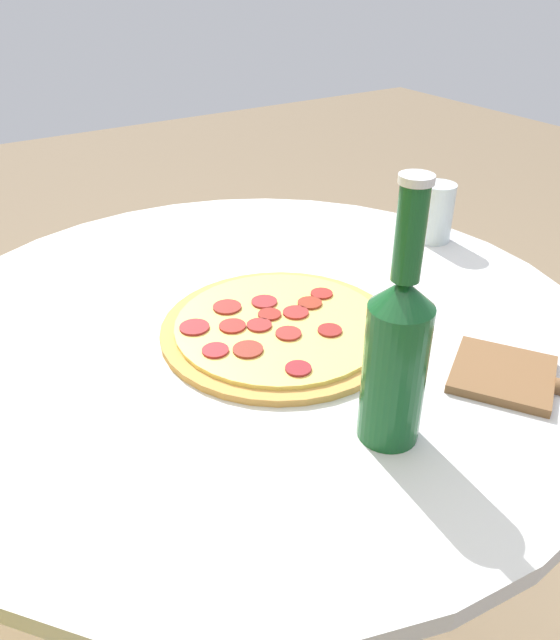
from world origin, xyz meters
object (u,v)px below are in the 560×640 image
Objects in this scene: pizza at (279,327)px; beer_bottle at (397,352)px; drinking_glass at (436,213)px; pizza_paddle at (538,382)px.

beer_bottle is at bearing 177.03° from pizza.
pizza is 1.13× the size of beer_bottle.
pizza is 3.15× the size of drinking_glass.
pizza_paddle is 0.45m from drinking_glass.
drinking_glass is (0.36, -0.43, -0.06)m from beer_bottle.
drinking_glass is at bearing 118.87° from pizza_paddle.
beer_bottle is 0.24m from pizza_paddle.
beer_bottle reaches higher than pizza_paddle.
drinking_glass reaches higher than pizza.
pizza is 1.23× the size of pizza_paddle.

